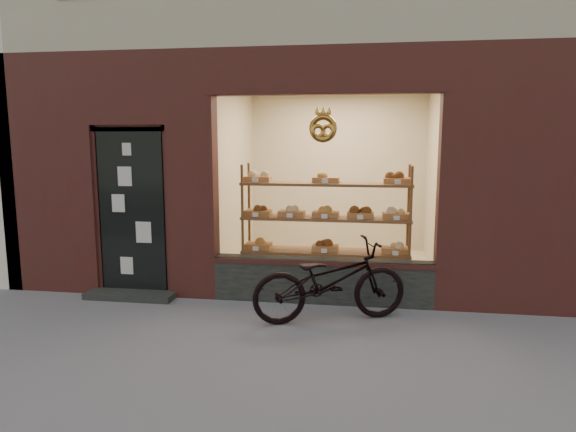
# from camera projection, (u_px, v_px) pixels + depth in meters

# --- Properties ---
(ground) EXTENTS (90.00, 90.00, 0.00)m
(ground) POSITION_uv_depth(u_px,v_px,m) (249.00, 376.00, 4.44)
(ground) COLOR slate
(display_shelf) EXTENTS (2.20, 0.45, 1.70)m
(display_shelf) POSITION_uv_depth(u_px,v_px,m) (325.00, 229.00, 6.73)
(display_shelf) COLOR #5F2C14
(display_shelf) RESTS_ON ground
(bicycle) EXTENTS (1.86, 1.18, 0.92)m
(bicycle) POSITION_uv_depth(u_px,v_px,m) (330.00, 281.00, 5.73)
(bicycle) COLOR black
(bicycle) RESTS_ON ground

